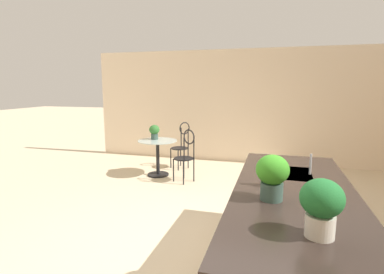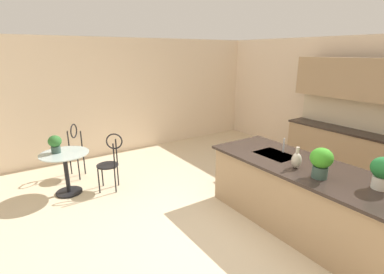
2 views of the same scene
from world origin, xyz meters
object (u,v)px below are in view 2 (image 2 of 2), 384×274
object	(u,v)px
chair_near_window	(74,148)
vase_on_counter	(296,160)
potted_plant_counter_far	(383,171)
potted_plant_on_table	(55,143)
chair_by_island	(110,159)
bistro_table	(66,169)
potted_plant_counter_near	(321,161)

from	to	relation	value
chair_near_window	vase_on_counter	xyz separation A→B (m)	(3.55, 2.05, 0.46)
potted_plant_counter_far	potted_plant_on_table	bearing A→B (deg)	-144.71
potted_plant_on_table	potted_plant_counter_far	xyz separation A→B (m)	(3.84, 2.72, 0.22)
chair_near_window	vase_on_counter	bearing A→B (deg)	29.98
chair_near_window	potted_plant_on_table	bearing A→B (deg)	-32.97
chair_near_window	chair_by_island	bearing A→B (deg)	22.27
bistro_table	vase_on_counter	size ratio (longest dim) A/B	2.78
potted_plant_counter_near	potted_plant_counter_far	world-z (taller)	potted_plant_counter_near
chair_by_island	potted_plant_on_table	bearing A→B (deg)	-115.09
potted_plant_counter_near	bistro_table	bearing A→B (deg)	-144.06
potted_plant_on_table	potted_plant_counter_near	xyz separation A→B (m)	(3.29, 2.42, 0.22)
chair_by_island	potted_plant_on_table	distance (m)	0.94
potted_plant_counter_far	vase_on_counter	distance (m)	0.95
bistro_table	potted_plant_counter_near	bearing A→B (deg)	35.94
vase_on_counter	potted_plant_counter_far	bearing A→B (deg)	17.31
potted_plant_counter_far	vase_on_counter	xyz separation A→B (m)	(-0.90, -0.28, -0.10)
chair_near_window	potted_plant_on_table	world-z (taller)	potted_plant_on_table
bistro_table	chair_near_window	bearing A→B (deg)	157.54
potted_plant_counter_far	bistro_table	bearing A→B (deg)	-145.08
potted_plant_counter_far	chair_by_island	bearing A→B (deg)	-150.97
potted_plant_on_table	potted_plant_counter_near	distance (m)	4.09
potted_plant_on_table	potted_plant_counter_near	bearing A→B (deg)	36.33
bistro_table	chair_by_island	bearing A→B (deg)	68.12
chair_by_island	potted_plant_counter_far	bearing A→B (deg)	29.03
chair_near_window	potted_plant_counter_far	world-z (taller)	potted_plant_counter_far
chair_by_island	potted_plant_counter_near	world-z (taller)	potted_plant_counter_near
potted_plant_on_table	potted_plant_counter_far	bearing A→B (deg)	35.29
potted_plant_on_table	chair_by_island	bearing A→B (deg)	64.91
bistro_table	potted_plant_counter_far	world-z (taller)	potted_plant_counter_far
potted_plant_counter_near	vase_on_counter	xyz separation A→B (m)	(-0.35, 0.02, -0.10)
bistro_table	potted_plant_on_table	xyz separation A→B (m)	(-0.09, -0.10, 0.47)
potted_plant_counter_near	chair_by_island	bearing A→B (deg)	-150.86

